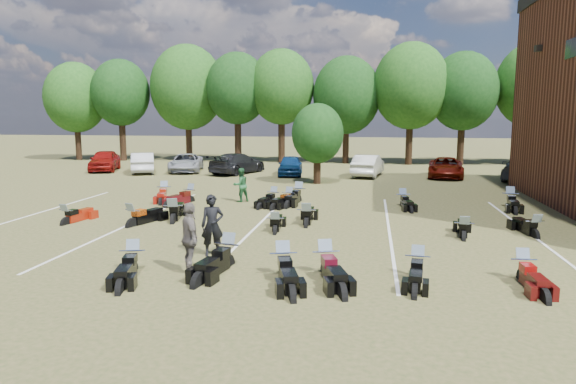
% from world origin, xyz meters
% --- Properties ---
extents(ground, '(160.00, 160.00, 0.00)m').
position_xyz_m(ground, '(0.00, 0.00, 0.00)').
color(ground, brown).
rests_on(ground, ground).
extents(car_0, '(3.23, 4.98, 1.58)m').
position_xyz_m(car_0, '(-18.69, 20.15, 0.79)').
color(car_0, maroon).
rests_on(car_0, ground).
extents(car_1, '(3.25, 4.73, 1.48)m').
position_xyz_m(car_1, '(-15.26, 19.40, 0.74)').
color(car_1, '#B9B9BD').
rests_on(car_1, ground).
extents(car_2, '(3.26, 5.19, 1.34)m').
position_xyz_m(car_2, '(-12.35, 20.49, 0.67)').
color(car_2, '#909298').
rests_on(car_2, ground).
extents(car_3, '(3.69, 5.51, 1.48)m').
position_xyz_m(car_3, '(-8.27, 19.99, 0.74)').
color(car_3, black).
rests_on(car_3, ground).
extents(car_4, '(2.08, 4.21, 1.38)m').
position_xyz_m(car_4, '(-4.32, 19.57, 0.69)').
color(car_4, navy).
rests_on(car_4, ground).
extents(car_5, '(2.32, 4.75, 1.50)m').
position_xyz_m(car_5, '(1.07, 19.81, 0.75)').
color(car_5, '#AAABA6').
rests_on(car_5, ground).
extents(car_6, '(2.82, 5.10, 1.35)m').
position_xyz_m(car_6, '(6.30, 20.01, 0.68)').
color(car_6, '#500C04').
rests_on(car_6, ground).
extents(car_7, '(3.75, 5.47, 1.47)m').
position_xyz_m(car_7, '(10.90, 18.97, 0.73)').
color(car_7, '#36363B').
rests_on(car_7, ground).
extents(person_black, '(0.78, 0.63, 1.88)m').
position_xyz_m(person_black, '(-3.43, -1.29, 0.94)').
color(person_black, black).
rests_on(person_black, ground).
extents(person_green, '(1.02, 1.01, 1.66)m').
position_xyz_m(person_green, '(-5.00, 8.28, 0.83)').
color(person_green, '#225B2F').
rests_on(person_green, ground).
extents(person_grey, '(1.03, 1.21, 1.94)m').
position_xyz_m(person_grey, '(-3.48, -3.09, 0.97)').
color(person_grey, '#635B55').
rests_on(person_grey, ground).
extents(motorcycle_1, '(1.26, 2.33, 1.24)m').
position_xyz_m(motorcycle_1, '(-5.07, -3.26, 0.00)').
color(motorcycle_1, black).
rests_on(motorcycle_1, ground).
extents(motorcycle_2, '(1.14, 2.48, 1.33)m').
position_xyz_m(motorcycle_2, '(-2.67, -2.35, 0.00)').
color(motorcycle_2, black).
rests_on(motorcycle_2, ground).
extents(motorcycle_3, '(1.39, 2.47, 1.31)m').
position_xyz_m(motorcycle_3, '(-0.96, -2.98, 0.00)').
color(motorcycle_3, black).
rests_on(motorcycle_3, ground).
extents(motorcycle_4, '(0.91, 2.17, 1.17)m').
position_xyz_m(motorcycle_4, '(2.55, -2.46, 0.00)').
color(motorcycle_4, black).
rests_on(motorcycle_4, ground).
extents(motorcycle_5, '(1.45, 2.49, 1.32)m').
position_xyz_m(motorcycle_5, '(0.14, -2.67, 0.00)').
color(motorcycle_5, black).
rests_on(motorcycle_5, ground).
extents(motorcycle_6, '(0.78, 2.13, 1.17)m').
position_xyz_m(motorcycle_6, '(5.22, -2.33, 0.00)').
color(motorcycle_6, '#410909').
rests_on(motorcycle_6, ground).
extents(motorcycle_7, '(1.01, 2.14, 1.15)m').
position_xyz_m(motorcycle_7, '(-10.43, 2.06, 0.00)').
color(motorcycle_7, maroon).
rests_on(motorcycle_7, ground).
extents(motorcycle_8, '(1.42, 2.42, 1.29)m').
position_xyz_m(motorcycle_8, '(-7.70, 2.13, 0.00)').
color(motorcycle_8, black).
rests_on(motorcycle_8, ground).
extents(motorcycle_9, '(1.30, 2.61, 1.39)m').
position_xyz_m(motorcycle_9, '(-6.43, 3.06, 0.00)').
color(motorcycle_9, black).
rests_on(motorcycle_9, ground).
extents(motorcycle_10, '(0.82, 2.36, 1.30)m').
position_xyz_m(motorcycle_10, '(-1.12, 3.21, 0.00)').
color(motorcycle_10, black).
rests_on(motorcycle_10, ground).
extents(motorcycle_11, '(0.83, 2.08, 1.13)m').
position_xyz_m(motorcycle_11, '(-2.09, 1.89, 0.00)').
color(motorcycle_11, black).
rests_on(motorcycle_11, ground).
extents(motorcycle_12, '(0.92, 2.17, 1.18)m').
position_xyz_m(motorcycle_12, '(4.48, 2.00, 0.00)').
color(motorcycle_12, black).
rests_on(motorcycle_12, ground).
extents(motorcycle_13, '(1.04, 2.21, 1.18)m').
position_xyz_m(motorcycle_13, '(6.98, 2.70, 0.00)').
color(motorcycle_13, black).
rests_on(motorcycle_13, ground).
extents(motorcycle_14, '(1.37, 2.35, 1.25)m').
position_xyz_m(motorcycle_14, '(-7.45, 7.76, 0.00)').
color(motorcycle_14, '#42090D').
rests_on(motorcycle_14, ground).
extents(motorcycle_15, '(1.32, 2.37, 1.26)m').
position_xyz_m(motorcycle_15, '(-9.06, 8.45, 0.00)').
color(motorcycle_15, maroon).
rests_on(motorcycle_15, ground).
extents(motorcycle_16, '(1.12, 2.53, 1.36)m').
position_xyz_m(motorcycle_16, '(-2.21, 8.68, 0.00)').
color(motorcycle_16, black).
rests_on(motorcycle_16, ground).
extents(motorcycle_17, '(1.26, 2.22, 1.18)m').
position_xyz_m(motorcycle_17, '(-2.56, 7.81, 0.00)').
color(motorcycle_17, black).
rests_on(motorcycle_17, ground).
extents(motorcycle_18, '(1.11, 2.17, 1.16)m').
position_xyz_m(motorcycle_18, '(-3.32, 7.92, 0.00)').
color(motorcycle_18, black).
rests_on(motorcycle_18, ground).
extents(motorcycle_19, '(1.01, 2.17, 1.16)m').
position_xyz_m(motorcycle_19, '(2.79, 8.22, 0.00)').
color(motorcycle_19, black).
rests_on(motorcycle_19, ground).
extents(motorcycle_20, '(1.03, 2.44, 1.32)m').
position_xyz_m(motorcycle_20, '(7.67, 8.78, 0.00)').
color(motorcycle_20, black).
rests_on(motorcycle_20, ground).
extents(tree_line, '(56.00, 6.00, 9.79)m').
position_xyz_m(tree_line, '(-1.00, 29.00, 6.31)').
color(tree_line, black).
rests_on(tree_line, ground).
extents(young_tree_midfield, '(3.20, 3.20, 4.70)m').
position_xyz_m(young_tree_midfield, '(-2.00, 15.50, 3.09)').
color(young_tree_midfield, black).
rests_on(young_tree_midfield, ground).
extents(parking_lines, '(20.10, 14.00, 0.01)m').
position_xyz_m(parking_lines, '(-3.00, 3.00, 0.01)').
color(parking_lines, silver).
rests_on(parking_lines, ground).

